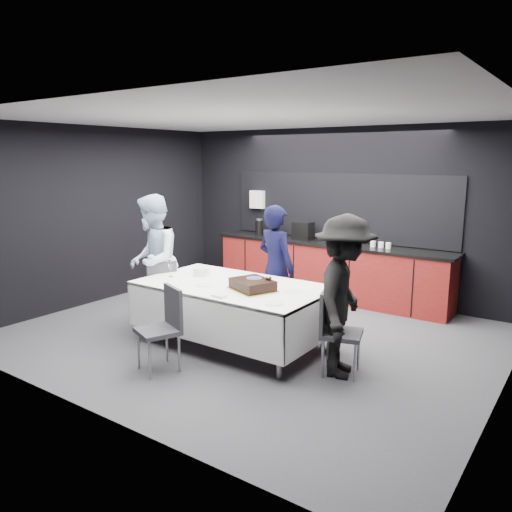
{
  "coord_description": "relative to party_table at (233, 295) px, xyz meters",
  "views": [
    {
      "loc": [
        3.65,
        -5.1,
        2.31
      ],
      "look_at": [
        0.0,
        0.1,
        1.05
      ],
      "focal_mm": 35.0,
      "sensor_mm": 36.0,
      "label": 1
    }
  ],
  "objects": [
    {
      "name": "loose_plate_right_b",
      "position": [
        0.87,
        -0.41,
        0.14
      ],
      "size": [
        0.21,
        0.21,
        0.01
      ],
      "primitive_type": "cylinder",
      "color": "white",
      "rests_on": "party_table"
    },
    {
      "name": "loose_plate_near",
      "position": [
        -0.25,
        -0.24,
        0.14
      ],
      "size": [
        0.2,
        0.2,
        0.01
      ],
      "primitive_type": "cylinder",
      "color": "white",
      "rests_on": "party_table"
    },
    {
      "name": "champagne_flute",
      "position": [
        -0.89,
        -0.16,
        0.3
      ],
      "size": [
        0.06,
        0.06,
        0.22
      ],
      "color": "white",
      "rests_on": "party_table"
    },
    {
      "name": "chair_near",
      "position": [
        -0.16,
        -1.01,
        -0.11
      ],
      "size": [
        0.55,
        0.55,
        0.92
      ],
      "color": "#333238",
      "rests_on": "ground"
    },
    {
      "name": "chair_right",
      "position": [
        1.41,
        -0.04,
        -0.11
      ],
      "size": [
        0.53,
        0.53,
        0.92
      ],
      "color": "#333238",
      "rests_on": "ground"
    },
    {
      "name": "cake_assembly",
      "position": [
        0.37,
        -0.09,
        0.2
      ],
      "size": [
        0.64,
        0.59,
        0.16
      ],
      "color": "gold",
      "rests_on": "party_table"
    },
    {
      "name": "chair_left",
      "position": [
        -1.24,
        -0.04,
        -0.11
      ],
      "size": [
        0.55,
        0.55,
        0.92
      ],
      "color": "#333238",
      "rests_on": "ground"
    },
    {
      "name": "ground",
      "position": [
        0.0,
        0.4,
        -0.64
      ],
      "size": [
        6.0,
        6.0,
        0.0
      ],
      "primitive_type": "plane",
      "color": "#434247",
      "rests_on": "ground"
    },
    {
      "name": "person_right",
      "position": [
        1.5,
        -0.02,
        0.23
      ],
      "size": [
        0.93,
        1.26,
        1.74
      ],
      "primitive_type": "imported",
      "rotation": [
        0.0,
        0.0,
        1.85
      ],
      "color": "black",
      "rests_on": "ground"
    },
    {
      "name": "loose_plate_far",
      "position": [
        0.04,
        0.41,
        0.14
      ],
      "size": [
        0.19,
        0.19,
        0.01
      ],
      "primitive_type": "cylinder",
      "color": "white",
      "rests_on": "party_table"
    },
    {
      "name": "kitchenette",
      "position": [
        -0.02,
        2.62,
        -0.1
      ],
      "size": [
        4.1,
        0.64,
        2.05
      ],
      "color": "maroon",
      "rests_on": "ground"
    },
    {
      "name": "loose_plate_right_a",
      "position": [
        0.78,
        0.14,
        0.14
      ],
      "size": [
        0.2,
        0.2,
        0.01
      ],
      "primitive_type": "cylinder",
      "color": "white",
      "rests_on": "party_table"
    },
    {
      "name": "fork_pile",
      "position": [
        0.23,
        -0.55,
        0.15
      ],
      "size": [
        0.16,
        0.1,
        0.02
      ],
      "primitive_type": "cube",
      "rotation": [
        0.0,
        0.0,
        -0.03
      ],
      "color": "white",
      "rests_on": "party_table"
    },
    {
      "name": "person_center",
      "position": [
        0.11,
        0.81,
        0.21
      ],
      "size": [
        0.7,
        0.54,
        1.7
      ],
      "primitive_type": "imported",
      "rotation": [
        0.0,
        0.0,
        2.9
      ],
      "color": "black",
      "rests_on": "ground"
    },
    {
      "name": "plate_stack",
      "position": [
        -0.63,
        0.14,
        0.19
      ],
      "size": [
        0.22,
        0.22,
        0.1
      ],
      "primitive_type": "cylinder",
      "color": "white",
      "rests_on": "party_table"
    },
    {
      "name": "party_table",
      "position": [
        0.0,
        0.0,
        0.0
      ],
      "size": [
        2.32,
        1.32,
        0.78
      ],
      "color": "#99999E",
      "rests_on": "ground"
    },
    {
      "name": "person_left",
      "position": [
        -1.41,
        0.01,
        0.27
      ],
      "size": [
        1.08,
        1.12,
        1.82
      ],
      "primitive_type": "imported",
      "rotation": [
        0.0,
        0.0,
        -0.91
      ],
      "color": "silver",
      "rests_on": "ground"
    },
    {
      "name": "room_shell",
      "position": [
        0.0,
        0.4,
        1.22
      ],
      "size": [
        6.04,
        5.04,
        2.82
      ],
      "color": "white",
      "rests_on": "ground"
    }
  ]
}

